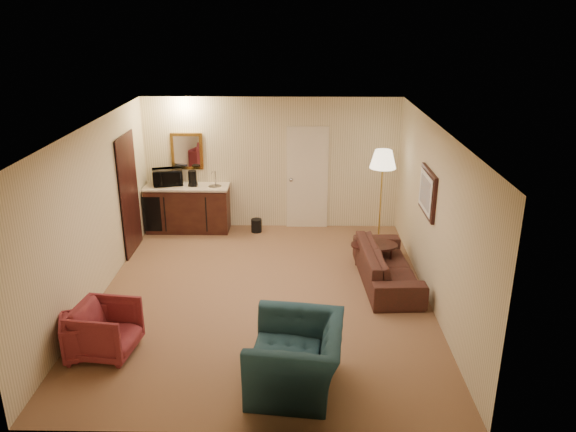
# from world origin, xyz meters

# --- Properties ---
(ground) EXTENTS (6.00, 6.00, 0.00)m
(ground) POSITION_xyz_m (0.00, 0.00, 0.00)
(ground) COLOR brown
(ground) RESTS_ON ground
(room_walls) EXTENTS (5.02, 6.01, 2.61)m
(room_walls) POSITION_xyz_m (-0.10, 0.77, 1.72)
(room_walls) COLOR beige
(room_walls) RESTS_ON ground
(wetbar_cabinet) EXTENTS (1.64, 0.58, 0.92)m
(wetbar_cabinet) POSITION_xyz_m (-1.65, 2.72, 0.46)
(wetbar_cabinet) COLOR #3D2013
(wetbar_cabinet) RESTS_ON ground
(sofa) EXTENTS (0.71, 2.07, 0.80)m
(sofa) POSITION_xyz_m (1.95, 0.50, 0.40)
(sofa) COLOR black
(sofa) RESTS_ON ground
(teal_armchair) EXTENTS (0.91, 1.28, 1.04)m
(teal_armchair) POSITION_xyz_m (0.50, -2.20, 0.52)
(teal_armchair) COLOR #1D3D4A
(teal_armchair) RESTS_ON ground
(rose_chair_near) EXTENTS (0.77, 0.81, 0.74)m
(rose_chair_near) POSITION_xyz_m (-1.90, -1.58, 0.37)
(rose_chair_near) COLOR maroon
(rose_chair_near) RESTS_ON ground
(rose_chair_far) EXTENTS (0.71, 0.73, 0.59)m
(rose_chair_far) POSITION_xyz_m (-2.15, -1.60, 0.30)
(rose_chair_far) COLOR maroon
(rose_chair_far) RESTS_ON ground
(coffee_table) EXTENTS (0.85, 0.63, 0.45)m
(coffee_table) POSITION_xyz_m (1.80, 1.00, 0.23)
(coffee_table) COLOR #331311
(coffee_table) RESTS_ON ground
(floor_lamp) EXTENTS (0.58, 0.58, 1.80)m
(floor_lamp) POSITION_xyz_m (2.04, 2.13, 0.90)
(floor_lamp) COLOR gold
(floor_lamp) RESTS_ON ground
(waste_bin) EXTENTS (0.26, 0.26, 0.26)m
(waste_bin) POSITION_xyz_m (-0.30, 2.65, 0.13)
(waste_bin) COLOR black
(waste_bin) RESTS_ON ground
(microwave) EXTENTS (0.63, 0.45, 0.38)m
(microwave) POSITION_xyz_m (-2.03, 2.80, 1.11)
(microwave) COLOR black
(microwave) RESTS_ON wetbar_cabinet
(coffee_maker) EXTENTS (0.20, 0.20, 0.31)m
(coffee_maker) POSITION_xyz_m (-1.53, 2.73, 1.07)
(coffee_maker) COLOR black
(coffee_maker) RESTS_ON wetbar_cabinet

